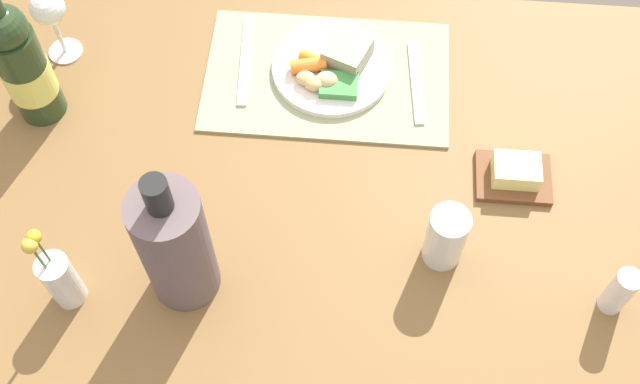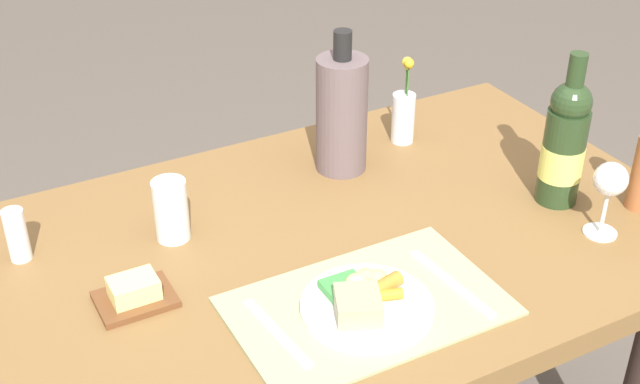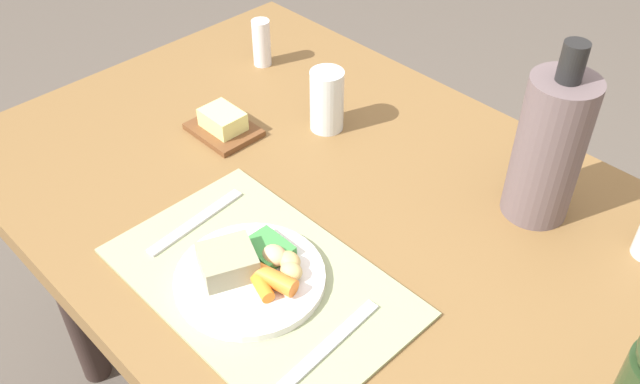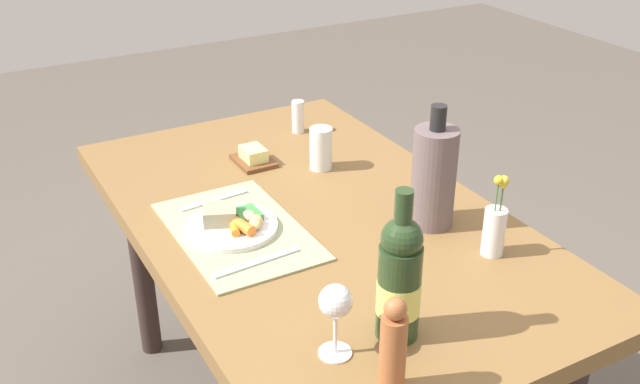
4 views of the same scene
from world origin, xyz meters
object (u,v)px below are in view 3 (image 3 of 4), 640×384
at_px(salt_shaker, 262,43).
at_px(butter_dish, 223,124).
at_px(dining_table, 362,260).
at_px(cooler_bottle, 549,147).
at_px(fork, 196,222).
at_px(water_tumbler, 327,104).
at_px(dinner_plate, 250,272).
at_px(knife, 324,350).

height_order(salt_shaker, butter_dish, salt_shaker).
height_order(dining_table, cooler_bottle, cooler_bottle).
distance_m(dining_table, fork, 0.29).
bearing_deg(cooler_bottle, water_tumbler, -168.73).
relative_size(cooler_bottle, water_tumbler, 2.54).
height_order(dinner_plate, fork, dinner_plate).
distance_m(fork, knife, 0.33).
xyz_separation_m(dining_table, butter_dish, (-0.36, -0.01, 0.11)).
height_order(dining_table, salt_shaker, salt_shaker).
distance_m(dinner_plate, knife, 0.17).
distance_m(dining_table, knife, 0.28).
xyz_separation_m(knife, butter_dish, (-0.50, 0.22, 0.01)).
relative_size(dining_table, dinner_plate, 6.46).
xyz_separation_m(dinner_plate, fork, (-0.16, 0.01, -0.01)).
bearing_deg(water_tumbler, butter_dish, -128.89).
distance_m(salt_shaker, butter_dish, 0.27).
bearing_deg(water_tumbler, fork, -81.93).
relative_size(knife, cooler_bottle, 0.69).
relative_size(dinner_plate, salt_shaker, 2.18).
height_order(cooler_bottle, butter_dish, cooler_bottle).
distance_m(knife, salt_shaker, 0.78).
distance_m(fork, salt_shaker, 0.52).
height_order(salt_shaker, water_tumbler, water_tumbler).
distance_m(dining_table, dinner_plate, 0.24).
xyz_separation_m(dining_table, water_tumbler, (-0.24, 0.15, 0.14)).
bearing_deg(cooler_bottle, salt_shaker, -178.78).
height_order(knife, butter_dish, butter_dish).
bearing_deg(water_tumbler, dining_table, -31.75).
bearing_deg(fork, knife, -10.30).
xyz_separation_m(fork, butter_dish, (-0.17, 0.19, 0.01)).
relative_size(knife, water_tumbler, 1.76).
bearing_deg(knife, salt_shaker, 141.78).
relative_size(dinner_plate, cooler_bottle, 0.72).
bearing_deg(fork, dining_table, 41.45).
height_order(dining_table, fork, fork).
bearing_deg(cooler_bottle, dinner_plate, -114.71).
bearing_deg(dining_table, cooler_bottle, 52.69).
xyz_separation_m(dinner_plate, salt_shaker, (-0.47, 0.43, 0.03)).
xyz_separation_m(salt_shaker, butter_dish, (0.14, -0.22, -0.03)).
bearing_deg(cooler_bottle, dining_table, -127.31).
bearing_deg(dinner_plate, butter_dish, 147.92).
distance_m(knife, water_tumbler, 0.53).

